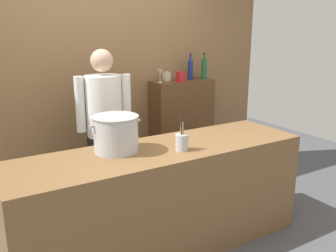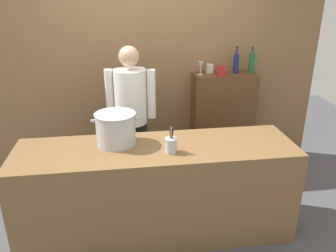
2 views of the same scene
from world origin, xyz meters
name	(u,v)px [view 2 (image 2 of 2)]	position (x,y,z in m)	size (l,w,h in m)	color
ground_plane	(158,230)	(0.00, 0.00, 0.00)	(8.00, 8.00, 0.00)	#4C4C51
brick_back_panel	(143,51)	(0.00, 1.40, 1.50)	(4.40, 0.10, 3.00)	olive
prep_counter	(157,191)	(0.00, 0.00, 0.45)	(2.48, 0.70, 0.90)	brown
bar_cabinet	(222,122)	(0.97, 1.19, 0.62)	(0.76, 0.32, 1.24)	brown
chef	(131,111)	(-0.18, 0.79, 0.96)	(0.52, 0.38, 1.66)	black
stockpot_large	(116,129)	(-0.34, 0.12, 1.04)	(0.42, 0.36, 0.29)	#B7BABF
utensil_crock	(171,145)	(0.11, -0.12, 0.97)	(0.10, 0.10, 0.29)	#B7BABF
wine_bottle_green	(251,63)	(1.27, 1.17, 1.37)	(0.07, 0.07, 0.31)	#1E592D
wine_bottle_cobalt	(236,63)	(1.10, 1.21, 1.36)	(0.06, 0.06, 0.31)	navy
wine_glass_tall	(201,66)	(0.66, 1.18, 1.35)	(0.07, 0.07, 0.15)	silver
spice_tin_red	(221,71)	(0.88, 1.09, 1.30)	(0.08, 0.08, 0.12)	red
spice_tin_cream	(210,68)	(0.79, 1.26, 1.30)	(0.07, 0.07, 0.10)	beige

